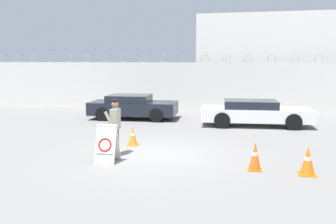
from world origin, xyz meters
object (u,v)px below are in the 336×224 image
at_px(security_guard, 115,124).
at_px(traffic_cone_near, 133,136).
at_px(parked_car_rear_sedan, 255,112).
at_px(parked_car_front_coupe, 133,106).
at_px(traffic_cone_mid, 255,156).
at_px(traffic_cone_far, 308,161).
at_px(barricade_sign, 107,144).

xyz_separation_m(security_guard, traffic_cone_near, (0.06, 1.45, -0.64)).
relative_size(traffic_cone_near, parked_car_rear_sedan, 0.13).
height_order(traffic_cone_near, parked_car_front_coupe, parked_car_front_coupe).
bearing_deg(traffic_cone_mid, traffic_cone_far, -5.00).
height_order(barricade_sign, security_guard, security_guard).
bearing_deg(barricade_sign, security_guard, 89.22).
relative_size(traffic_cone_mid, parked_car_rear_sedan, 0.16).
bearing_deg(traffic_cone_far, barricade_sign, -179.60).
bearing_deg(parked_car_rear_sedan, security_guard, -128.14).
xyz_separation_m(barricade_sign, parked_car_rear_sedan, (4.06, 7.18, 0.06)).
height_order(traffic_cone_near, traffic_cone_mid, traffic_cone_mid).
bearing_deg(traffic_cone_mid, barricade_sign, -177.89).
distance_m(barricade_sign, security_guard, 0.89).
relative_size(barricade_sign, parked_car_front_coupe, 0.25).
height_order(security_guard, traffic_cone_mid, security_guard).
bearing_deg(barricade_sign, parked_car_front_coupe, 99.56).
height_order(security_guard, traffic_cone_far, security_guard).
bearing_deg(barricade_sign, parked_car_rear_sedan, 56.56).
bearing_deg(barricade_sign, traffic_cone_near, 85.63).
relative_size(security_guard, parked_car_front_coupe, 0.39).
xyz_separation_m(security_guard, traffic_cone_mid, (4.18, -0.63, -0.58)).
bearing_deg(barricade_sign, traffic_cone_far, -3.55).
relative_size(security_guard, traffic_cone_mid, 2.25).
distance_m(barricade_sign, traffic_cone_mid, 4.14).
relative_size(barricade_sign, traffic_cone_far, 1.48).
height_order(barricade_sign, parked_car_front_coupe, parked_car_front_coupe).
relative_size(traffic_cone_near, traffic_cone_far, 0.88).
bearing_deg(traffic_cone_far, security_guard, 172.27).
height_order(traffic_cone_near, parked_car_rear_sedan, parked_car_rear_sedan).
xyz_separation_m(security_guard, parked_car_front_coupe, (-1.85, 7.10, -0.34)).
xyz_separation_m(barricade_sign, traffic_cone_near, (0.02, 2.24, -0.22)).
bearing_deg(barricade_sign, traffic_cone_mid, -1.83).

